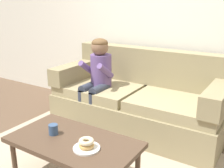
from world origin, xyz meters
TOP-DOWN VIEW (x-y plane):
  - ground at (0.00, 0.00)m, footprint 10.00×10.00m
  - wall_back at (0.00, 1.40)m, footprint 8.00×0.10m
  - couch at (-0.02, 0.85)m, footprint 2.06×0.90m
  - coffee_table at (0.04, -0.44)m, footprint 1.08×0.59m
  - person_child at (-0.49, 0.64)m, footprint 0.34×0.58m
  - plate at (0.22, -0.50)m, footprint 0.21×0.21m
  - donut at (0.22, -0.50)m, footprint 0.16×0.16m
  - donut_second at (0.22, -0.50)m, footprint 0.13×0.13m
  - mug at (-0.17, -0.46)m, footprint 0.08×0.08m

SIDE VIEW (x-z plane):
  - ground at x=0.00m, z-range 0.00..0.00m
  - couch at x=-0.02m, z-range -0.13..0.82m
  - coffee_table at x=0.04m, z-range 0.17..0.61m
  - plate at x=0.22m, z-range 0.43..0.45m
  - donut at x=0.22m, z-range 0.45..0.48m
  - mug at x=-0.17m, z-range 0.43..0.52m
  - donut_second at x=0.22m, z-range 0.48..0.52m
  - person_child at x=-0.49m, z-range 0.12..1.22m
  - wall_back at x=0.00m, z-range 0.00..2.80m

